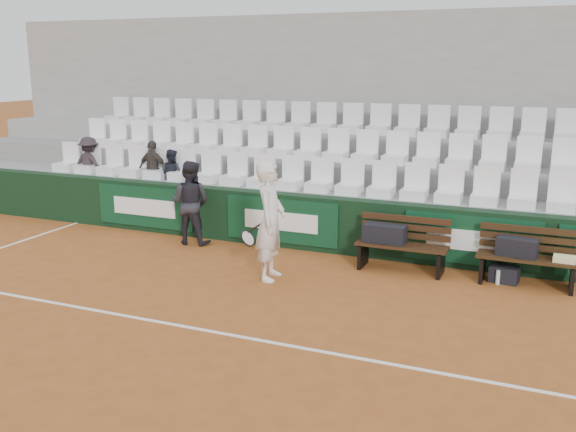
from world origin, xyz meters
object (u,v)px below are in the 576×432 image
object	(u,v)px
water_bottle_far	(498,277)
spectator_a	(88,144)
water_bottle_near	(363,259)
spectator_c	(171,153)
bench_right	(526,271)
ball_kid	(190,203)
spectator_b	(152,148)
sports_bag_right	(517,247)
tennis_player	(270,221)
bench_left	(401,258)
sports_bag_ground	(504,274)
sports_bag_left	(385,233)

from	to	relation	value
water_bottle_far	spectator_a	size ratio (longest dim) A/B	0.19
water_bottle_near	spectator_c	bearing A→B (deg)	166.10
water_bottle_near	bench_right	bearing A→B (deg)	0.93
ball_kid	spectator_b	distance (m)	2.01
sports_bag_right	tennis_player	distance (m)	3.84
bench_right	sports_bag_right	size ratio (longest dim) A/B	2.50
sports_bag_right	ball_kid	xyz separation A→B (m)	(-5.84, 0.00, 0.20)
bench_left	sports_bag_right	xyz separation A→B (m)	(1.78, 0.08, 0.36)
sports_bag_right	sports_bag_ground	size ratio (longest dim) A/B	1.40
sports_bag_ground	spectator_c	bearing A→B (deg)	171.16
sports_bag_ground	spectator_c	distance (m)	6.97
water_bottle_far	ball_kid	world-z (taller)	ball_kid
sports_bag_left	water_bottle_far	bearing A→B (deg)	-3.29
sports_bag_left	ball_kid	size ratio (longest dim) A/B	0.44
sports_bag_right	sports_bag_ground	distance (m)	0.48
water_bottle_near	spectator_a	size ratio (longest dim) A/B	0.20
tennis_player	spectator_c	world-z (taller)	spectator_c
bench_right	water_bottle_near	world-z (taller)	bench_right
spectator_c	sports_bag_right	bearing A→B (deg)	178.10
spectator_b	sports_bag_left	bearing A→B (deg)	169.87
water_bottle_near	spectator_c	distance (m)	4.81
sports_bag_right	spectator_b	xyz separation A→B (m)	(-7.35, 1.03, 1.02)
bench_left	sports_bag_right	bearing A→B (deg)	2.45
water_bottle_far	tennis_player	size ratio (longest dim) A/B	0.12
bench_left	bench_right	xyz separation A→B (m)	(1.94, 0.05, 0.00)
spectator_b	tennis_player	bearing A→B (deg)	149.91
bench_right	sports_bag_ground	bearing A→B (deg)	177.68
spectator_c	tennis_player	bearing A→B (deg)	151.71
tennis_player	spectator_c	xyz separation A→B (m)	(-3.29, 2.30, 0.59)
sports_bag_left	sports_bag_right	distance (m)	2.08
bench_right	sports_bag_right	world-z (taller)	sports_bag_right
sports_bag_left	sports_bag_ground	bearing A→B (deg)	0.97
bench_right	tennis_player	size ratio (longest dim) A/B	0.80
sports_bag_right	tennis_player	size ratio (longest dim) A/B	0.32
bench_right	tennis_player	xyz separation A→B (m)	(-3.77, -1.24, 0.72)
sports_bag_left	water_bottle_far	size ratio (longest dim) A/B	3.04
sports_bag_right	spectator_a	size ratio (longest dim) A/B	0.49
water_bottle_far	sports_bag_right	bearing A→B (deg)	33.16
bench_left	tennis_player	size ratio (longest dim) A/B	0.80
sports_bag_right	bench_right	bearing A→B (deg)	-9.47
sports_bag_left	spectator_a	size ratio (longest dim) A/B	0.57
water_bottle_near	water_bottle_far	bearing A→B (deg)	-2.17
bench_left	spectator_b	size ratio (longest dim) A/B	1.22
sports_bag_right	ball_kid	world-z (taller)	ball_kid
sports_bag_right	bench_left	bearing A→B (deg)	-177.55
water_bottle_far	sports_bag_ground	bearing A→B (deg)	59.40
spectator_a	spectator_b	xyz separation A→B (m)	(1.67, 0.00, -0.00)
bench_left	spectator_b	world-z (taller)	spectator_b
sports_bag_ground	spectator_a	xyz separation A→B (m)	(-8.86, 1.05, 1.48)
sports_bag_ground	ball_kid	bearing A→B (deg)	179.83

